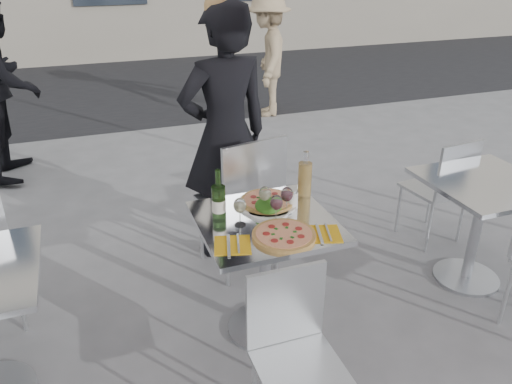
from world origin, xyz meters
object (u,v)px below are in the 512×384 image
object	(u,v)px
carafe	(305,179)
side_chair_rfar	(444,183)
wineglass_red_b	(287,195)
chair_far	(245,195)
pedestrian_b	(268,56)
napkin_right	(323,234)
chair_near	(294,344)
napkin_left	(232,245)
wine_bottle	(219,201)
wineglass_white_a	(240,206)
pedestrian_a	(2,82)
salad_plate	(269,207)
side_table_right	(480,210)
sugar_shaker	(292,198)
woman_diner	(225,136)
wineglass_white_b	(265,195)
main_table	(265,253)
pizza_far	(267,202)
pizza_near	(284,235)
wineglass_red_a	(276,204)

from	to	relation	value
carafe	side_chair_rfar	bearing A→B (deg)	13.30
carafe	wineglass_red_b	world-z (taller)	carafe
chair_far	pedestrian_b	xyz separation A→B (m)	(1.50, 3.48, 0.20)
napkin_right	chair_near	bearing A→B (deg)	-111.72
napkin_left	wine_bottle	bearing A→B (deg)	103.44
chair_far	wineglass_white_a	distance (m)	0.71
pedestrian_a	napkin_left	world-z (taller)	pedestrian_a
pedestrian_b	wineglass_red_b	distance (m)	4.31
pedestrian_a	chair_far	bearing A→B (deg)	-139.67
carafe	wineglass_red_b	distance (m)	0.22
salad_plate	napkin_left	distance (m)	0.39
side_table_right	wine_bottle	xyz separation A→B (m)	(-1.73, 0.08, 0.32)
sugar_shaker	wineglass_white_a	bearing A→B (deg)	-164.17
wineglass_red_b	woman_diner	bearing A→B (deg)	94.82
wineglass_white_b	wineglass_red_b	xyz separation A→B (m)	(0.11, -0.05, 0.00)
woman_diner	pedestrian_a	size ratio (longest dim) A/B	0.97
main_table	napkin_right	bearing A→B (deg)	-46.58
pedestrian_b	napkin_left	distance (m)	4.66
side_chair_rfar	pizza_far	distance (m)	1.59
pizza_near	carafe	world-z (taller)	carafe
side_chair_rfar	pizza_far	world-z (taller)	side_chair_rfar
main_table	sugar_shaker	distance (m)	0.34
side_table_right	chair_near	size ratio (longest dim) A/B	0.91
carafe	sugar_shaker	size ratio (longest dim) A/B	2.71
wineglass_red_b	chair_far	bearing A→B (deg)	94.54
chair_far	woman_diner	world-z (taller)	woman_diner
main_table	chair_far	world-z (taller)	chair_far
side_table_right	wineglass_white_b	bearing A→B (deg)	176.70
carafe	wineglass_red_a	bearing A→B (deg)	-140.99
pizza_near	pizza_far	xyz separation A→B (m)	(0.05, 0.36, 0.01)
side_chair_rfar	napkin_right	world-z (taller)	side_chair_rfar
wineglass_white_a	napkin_left	bearing A→B (deg)	-118.73
sugar_shaker	wineglass_white_b	size ratio (longest dim) A/B	0.68
woman_diner	napkin_left	bearing A→B (deg)	67.27
chair_far	woman_diner	size ratio (longest dim) A/B	0.56
chair_far	wineglass_red_b	bearing A→B (deg)	82.95
chair_near	wineglass_white_b	size ratio (longest dim) A/B	5.23
chair_far	wine_bottle	xyz separation A→B (m)	(-0.33, -0.53, 0.26)
wineglass_red_b	napkin_right	xyz separation A→B (m)	(0.09, -0.28, -0.11)
chair_far	pedestrian_a	distance (m)	2.96
side_table_right	chair_far	world-z (taller)	chair_far
pedestrian_b	carafe	world-z (taller)	pedestrian_b
side_table_right	wineglass_white_a	size ratio (longest dim) A/B	4.76
chair_near	napkin_right	distance (m)	0.60
main_table	wineglass_red_b	xyz separation A→B (m)	(0.14, 0.04, 0.32)
side_table_right	wine_bottle	size ratio (longest dim) A/B	2.54
salad_plate	napkin_right	bearing A→B (deg)	-59.99
chair_far	sugar_shaker	world-z (taller)	chair_far
pizza_far	salad_plate	size ratio (longest dim) A/B	1.57
side_table_right	pedestrian_b	bearing A→B (deg)	88.73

